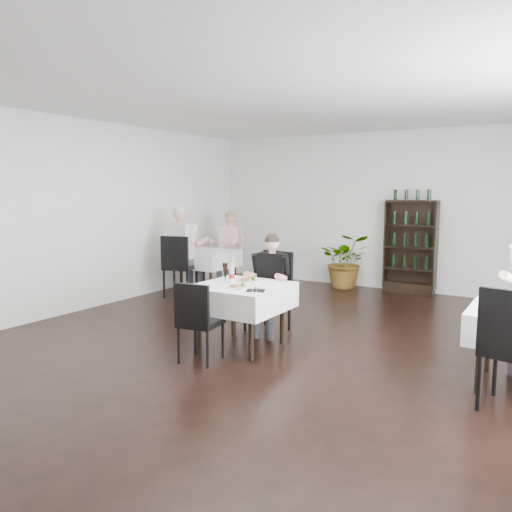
{
  "coord_description": "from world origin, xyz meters",
  "views": [
    {
      "loc": [
        2.91,
        -4.93,
        1.89
      ],
      "look_at": [
        -0.22,
        0.2,
        1.1
      ],
      "focal_mm": 35.0,
      "sensor_mm": 36.0,
      "label": 1
    }
  ],
  "objects_px": {
    "wine_shelf": "(410,248)",
    "diner_main": "(270,276)",
    "potted_tree": "(346,261)",
    "main_table": "(241,297)"
  },
  "relations": [
    {
      "from": "wine_shelf",
      "to": "diner_main",
      "type": "xyz_separation_m",
      "value": [
        -0.88,
        -3.66,
        -0.07
      ]
    },
    {
      "from": "potted_tree",
      "to": "wine_shelf",
      "type": "bearing_deg",
      "value": 6.52
    },
    {
      "from": "main_table",
      "to": "potted_tree",
      "type": "distance_m",
      "value": 4.19
    },
    {
      "from": "wine_shelf",
      "to": "potted_tree",
      "type": "height_order",
      "value": "wine_shelf"
    },
    {
      "from": "potted_tree",
      "to": "diner_main",
      "type": "height_order",
      "value": "diner_main"
    },
    {
      "from": "diner_main",
      "to": "potted_tree",
      "type": "bearing_deg",
      "value": 95.03
    },
    {
      "from": "wine_shelf",
      "to": "potted_tree",
      "type": "bearing_deg",
      "value": -173.48
    },
    {
      "from": "wine_shelf",
      "to": "diner_main",
      "type": "distance_m",
      "value": 3.76
    },
    {
      "from": "main_table",
      "to": "diner_main",
      "type": "bearing_deg",
      "value": 88.07
    },
    {
      "from": "potted_tree",
      "to": "diner_main",
      "type": "bearing_deg",
      "value": -84.97
    }
  ]
}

